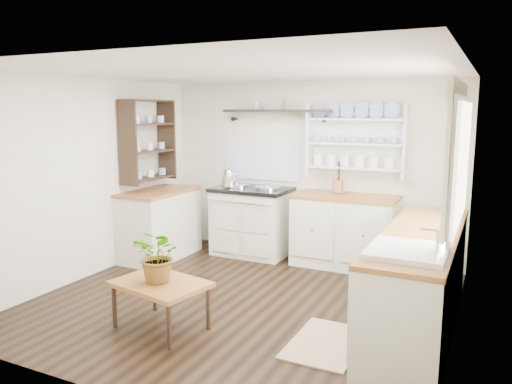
# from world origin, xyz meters

# --- Properties ---
(floor) EXTENTS (4.00, 3.80, 0.01)m
(floor) POSITION_xyz_m (0.00, 0.00, 0.00)
(floor) COLOR black
(floor) RESTS_ON ground
(wall_back) EXTENTS (4.00, 0.02, 2.30)m
(wall_back) POSITION_xyz_m (0.00, 1.90, 1.15)
(wall_back) COLOR beige
(wall_back) RESTS_ON ground
(wall_right) EXTENTS (0.02, 3.80, 2.30)m
(wall_right) POSITION_xyz_m (2.00, 0.00, 1.15)
(wall_right) COLOR beige
(wall_right) RESTS_ON ground
(wall_left) EXTENTS (0.02, 3.80, 2.30)m
(wall_left) POSITION_xyz_m (-2.00, 0.00, 1.15)
(wall_left) COLOR beige
(wall_left) RESTS_ON ground
(ceiling) EXTENTS (4.00, 3.80, 0.01)m
(ceiling) POSITION_xyz_m (0.00, 0.00, 2.30)
(ceiling) COLOR white
(ceiling) RESTS_ON wall_back
(window) EXTENTS (0.08, 1.55, 1.22)m
(window) POSITION_xyz_m (1.95, 0.15, 1.56)
(window) COLOR white
(window) RESTS_ON wall_right
(aga_cooker) EXTENTS (1.02, 0.71, 0.94)m
(aga_cooker) POSITION_xyz_m (-0.67, 1.57, 0.46)
(aga_cooker) COLOR beige
(aga_cooker) RESTS_ON floor
(back_cabinets) EXTENTS (1.27, 0.63, 0.90)m
(back_cabinets) POSITION_xyz_m (0.60, 1.60, 0.46)
(back_cabinets) COLOR silver
(back_cabinets) RESTS_ON floor
(right_cabinets) EXTENTS (0.62, 2.43, 0.90)m
(right_cabinets) POSITION_xyz_m (1.70, 0.10, 0.46)
(right_cabinets) COLOR silver
(right_cabinets) RESTS_ON floor
(belfast_sink) EXTENTS (0.55, 0.60, 0.45)m
(belfast_sink) POSITION_xyz_m (1.70, -0.65, 0.80)
(belfast_sink) COLOR white
(belfast_sink) RESTS_ON right_cabinets
(left_cabinets) EXTENTS (0.62, 1.13, 0.90)m
(left_cabinets) POSITION_xyz_m (-1.70, 0.90, 0.46)
(left_cabinets) COLOR silver
(left_cabinets) RESTS_ON floor
(plate_rack) EXTENTS (1.20, 0.22, 0.90)m
(plate_rack) POSITION_xyz_m (0.65, 1.86, 1.56)
(plate_rack) COLOR white
(plate_rack) RESTS_ON wall_back
(high_shelf) EXTENTS (1.50, 0.29, 0.16)m
(high_shelf) POSITION_xyz_m (-0.40, 1.78, 1.91)
(high_shelf) COLOR black
(high_shelf) RESTS_ON wall_back
(left_shelving) EXTENTS (0.28, 0.80, 1.05)m
(left_shelving) POSITION_xyz_m (-1.84, 0.90, 1.55)
(left_shelving) COLOR black
(left_shelving) RESTS_ON wall_left
(kettle) EXTENTS (0.19, 0.19, 0.23)m
(kettle) POSITION_xyz_m (-0.95, 1.45, 1.05)
(kettle) COLOR silver
(kettle) RESTS_ON aga_cooker
(utensil_crock) EXTENTS (0.14, 0.14, 0.16)m
(utensil_crock) POSITION_xyz_m (0.47, 1.68, 0.99)
(utensil_crock) COLOR brown
(utensil_crock) RESTS_ON back_cabinets
(center_table) EXTENTS (0.90, 0.72, 0.44)m
(center_table) POSITION_xyz_m (-0.36, -0.88, 0.39)
(center_table) COLOR brown
(center_table) RESTS_ON floor
(potted_plant) EXTENTS (0.43, 0.38, 0.48)m
(potted_plant) POSITION_xyz_m (-0.36, -0.88, 0.68)
(potted_plant) COLOR #3F7233
(potted_plant) RESTS_ON center_table
(floor_rug) EXTENTS (0.56, 0.85, 0.02)m
(floor_rug) POSITION_xyz_m (1.06, -0.53, 0.01)
(floor_rug) COLOR #936D55
(floor_rug) RESTS_ON floor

